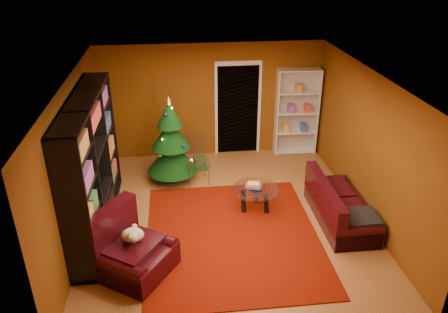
{
  "coord_description": "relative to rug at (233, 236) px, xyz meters",
  "views": [
    {
      "loc": [
        -0.85,
        -6.6,
        4.54
      ],
      "look_at": [
        0.0,
        0.4,
        1.05
      ],
      "focal_mm": 35.0,
      "sensor_mm": 36.0,
      "label": 1
    }
  ],
  "objects": [
    {
      "name": "wall_right",
      "position": [
        2.5,
        0.57,
        1.29
      ],
      "size": [
        0.05,
        5.5,
        2.6
      ],
      "primitive_type": "cube",
      "color": "brown",
      "rests_on": "ground"
    },
    {
      "name": "dog",
      "position": [
        -1.59,
        -0.63,
        0.62
      ],
      "size": [
        0.47,
        0.5,
        0.27
      ],
      "primitive_type": null,
      "rotation": [
        0.0,
        0.0,
        0.98
      ],
      "color": "beige",
      "rests_on": "armchair"
    },
    {
      "name": "ceiling",
      "position": [
        -0.03,
        0.57,
        2.62
      ],
      "size": [
        5.0,
        5.5,
        0.05
      ],
      "primitive_type": "cube",
      "color": "silver",
      "rests_on": "wall_back"
    },
    {
      "name": "white_bookshelf",
      "position": [
        1.92,
        3.14,
        1.0
      ],
      "size": [
        0.97,
        0.39,
        2.07
      ],
      "primitive_type": null,
      "rotation": [
        0.0,
        0.0,
        -0.05
      ],
      "color": "white",
      "rests_on": "floor"
    },
    {
      "name": "doorway",
      "position": [
        0.57,
        3.3,
        1.04
      ],
      "size": [
        1.06,
        0.6,
        2.16
      ],
      "primitive_type": null,
      "color": "black",
      "rests_on": "floor"
    },
    {
      "name": "coffee_table",
      "position": [
        0.54,
        0.78,
        0.22
      ],
      "size": [
        1.12,
        1.12,
        0.55
      ],
      "primitive_type": null,
      "rotation": [
        0.0,
        0.0,
        -0.34
      ],
      "color": "gray",
      "rests_on": "rug"
    },
    {
      "name": "floor",
      "position": [
        -0.03,
        0.57,
        -0.03
      ],
      "size": [
        5.0,
        5.5,
        0.05
      ],
      "primitive_type": "cube",
      "color": "brown",
      "rests_on": "ground"
    },
    {
      "name": "wall_back",
      "position": [
        -0.03,
        3.35,
        1.29
      ],
      "size": [
        5.0,
        0.05,
        2.6
      ],
      "primitive_type": "cube",
      "color": "brown",
      "rests_on": "ground"
    },
    {
      "name": "gift_box_red",
      "position": [
        -1.19,
        2.68,
        0.1
      ],
      "size": [
        0.28,
        0.28,
        0.22
      ],
      "primitive_type": "cube",
      "rotation": [
        0.0,
        0.0,
        0.31
      ],
      "color": "maroon",
      "rests_on": "floor"
    },
    {
      "name": "gift_box_teal",
      "position": [
        -1.18,
        2.43,
        0.14
      ],
      "size": [
        0.34,
        0.34,
        0.31
      ],
      "primitive_type": "cube",
      "rotation": [
        0.0,
        0.0,
        0.11
      ],
      "color": "teal",
      "rests_on": "floor"
    },
    {
      "name": "wall_left",
      "position": [
        -2.55,
        0.57,
        1.29
      ],
      "size": [
        0.05,
        5.5,
        2.6
      ],
      "primitive_type": "cube",
      "color": "brown",
      "rests_on": "ground"
    },
    {
      "name": "media_unit",
      "position": [
        -2.3,
        0.62,
        1.16
      ],
      "size": [
        0.51,
        3.07,
        2.35
      ],
      "primitive_type": null,
      "rotation": [
        0.0,
        0.0,
        -0.01
      ],
      "color": "black",
      "rests_on": "floor"
    },
    {
      "name": "acrylic_chair",
      "position": [
        -0.47,
        1.97,
        0.47
      ],
      "size": [
        0.55,
        0.58,
        0.95
      ],
      "primitive_type": null,
      "rotation": [
        0.0,
        0.0,
        0.12
      ],
      "color": "#66605B",
      "rests_on": "rug"
    },
    {
      "name": "rug",
      "position": [
        0.0,
        0.0,
        0.0
      ],
      "size": [
        2.92,
        3.4,
        0.02
      ],
      "primitive_type": "cube",
      "rotation": [
        0.0,
        0.0,
        -0.01
      ],
      "color": "#701203",
      "rests_on": "floor"
    },
    {
      "name": "sofa",
      "position": [
        1.99,
        0.25,
        0.38
      ],
      "size": [
        0.84,
        1.82,
        0.78
      ],
      "primitive_type": null,
      "rotation": [
        0.0,
        0.0,
        1.56
      ],
      "color": "black",
      "rests_on": "rug"
    },
    {
      "name": "christmas_tree",
      "position": [
        -0.98,
        2.12,
        0.89
      ],
      "size": [
        1.24,
        1.24,
        1.86
      ],
      "primitive_type": null,
      "rotation": [
        0.0,
        0.0,
        0.21
      ],
      "color": "black",
      "rests_on": "floor"
    },
    {
      "name": "gift_box_green",
      "position": [
        -0.37,
        2.53,
        0.13
      ],
      "size": [
        0.32,
        0.32,
        0.27
      ],
      "primitive_type": "cube",
      "rotation": [
        0.0,
        0.0,
        0.18
      ],
      "color": "#1F5426",
      "rests_on": "floor"
    },
    {
      "name": "armchair",
      "position": [
        -1.58,
        -0.7,
        0.41
      ],
      "size": [
        1.5,
        1.5,
        0.84
      ],
      "primitive_type": null,
      "rotation": [
        0.0,
        0.0,
        0.98
      ],
      "color": "black",
      "rests_on": "rug"
    }
  ]
}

